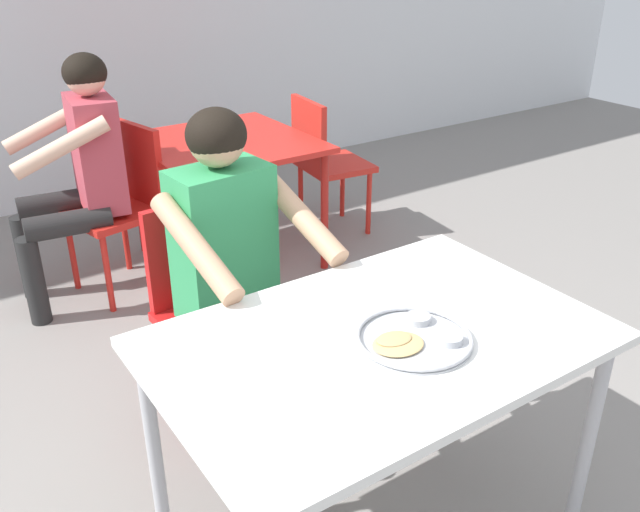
{
  "coord_description": "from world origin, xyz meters",
  "views": [
    {
      "loc": [
        -0.93,
        -1.26,
        1.78
      ],
      "look_at": [
        0.07,
        0.22,
        0.91
      ],
      "focal_mm": 38.26,
      "sensor_mm": 36.0,
      "label": 1
    }
  ],
  "objects": [
    {
      "name": "diner_foreground",
      "position": [
        0.02,
        0.66,
        0.74
      ],
      "size": [
        0.52,
        0.58,
        1.25
      ],
      "color": "#383838",
      "rests_on": "ground"
    },
    {
      "name": "patron_background",
      "position": [
        -0.12,
        2.04,
        0.74
      ],
      "size": [
        0.58,
        0.54,
        1.25
      ],
      "color": "#242424",
      "rests_on": "ground"
    },
    {
      "name": "table_foreground",
      "position": [
        0.1,
        -0.03,
        0.68
      ],
      "size": [
        1.23,
        0.81,
        0.76
      ],
      "color": "white",
      "rests_on": "ground"
    },
    {
      "name": "thali_tray",
      "position": [
        0.16,
        -0.11,
        0.77
      ],
      "size": [
        0.32,
        0.32,
        0.03
      ],
      "color": "#B7BABF",
      "rests_on": "table_foreground"
    },
    {
      "name": "chair_red_left",
      "position": [
        0.08,
        2.06,
        0.51
      ],
      "size": [
        0.49,
        0.51,
        0.88
      ],
      "color": "red",
      "rests_on": "ground"
    },
    {
      "name": "chair_red_right",
      "position": [
        1.35,
        2.06,
        0.5
      ],
      "size": [
        0.43,
        0.45,
        0.86
      ],
      "color": "red",
      "rests_on": "ground"
    },
    {
      "name": "table_background_red",
      "position": [
        0.67,
        2.03,
        0.64
      ],
      "size": [
        0.89,
        0.92,
        0.72
      ],
      "color": "red",
      "rests_on": "ground"
    },
    {
      "name": "chair_foreground",
      "position": [
        0.01,
        0.87,
        0.5
      ],
      "size": [
        0.46,
        0.43,
        0.86
      ],
      "color": "red",
      "rests_on": "ground"
    }
  ]
}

